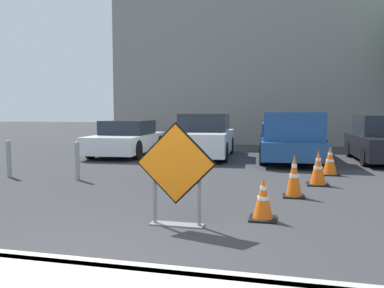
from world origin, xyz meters
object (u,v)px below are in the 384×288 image
(traffic_cone_fourth, at_px, (330,161))
(parked_car_second, at_px, (204,137))
(traffic_cone_second, at_px, (294,176))
(road_closed_sign, at_px, (176,171))
(traffic_cone_third, at_px, (318,168))
(pickup_truck, at_px, (290,139))
(parked_car_nearest, at_px, (127,139))
(bollard_second, at_px, (9,157))
(bollard_nearest, at_px, (77,160))
(traffic_cone_nearest, at_px, (263,199))
(parked_car_third, at_px, (384,141))

(traffic_cone_fourth, distance_m, parked_car_second, 5.07)
(traffic_cone_second, bearing_deg, traffic_cone_fourth, 70.66)
(road_closed_sign, relative_size, traffic_cone_third, 1.91)
(parked_car_second, bearing_deg, pickup_truck, 169.77)
(parked_car_nearest, distance_m, bollard_second, 5.43)
(traffic_cone_third, bearing_deg, parked_car_second, 126.81)
(parked_car_nearest, height_order, bollard_nearest, parked_car_nearest)
(traffic_cone_third, height_order, bollard_nearest, bollard_nearest)
(pickup_truck, bearing_deg, traffic_cone_fourth, 106.48)
(road_closed_sign, distance_m, traffic_cone_nearest, 1.41)
(bollard_nearest, distance_m, bollard_second, 1.89)
(bollard_second, bearing_deg, parked_car_nearest, 80.33)
(pickup_truck, xyz_separation_m, bollard_second, (-6.93, -4.95, -0.24))
(parked_car_second, bearing_deg, traffic_cone_second, 112.93)
(traffic_cone_second, relative_size, parked_car_second, 0.19)
(parked_car_third, distance_m, bollard_nearest, 9.64)
(parked_car_second, distance_m, bollard_nearest, 5.71)
(traffic_cone_second, xyz_separation_m, parked_car_nearest, (-5.94, 6.05, 0.22))
(pickup_truck, height_order, parked_car_third, pickup_truck)
(traffic_cone_third, distance_m, pickup_truck, 4.34)
(traffic_cone_fourth, distance_m, bollard_nearest, 6.35)
(traffic_cone_second, bearing_deg, pickup_truck, 89.16)
(traffic_cone_nearest, xyz_separation_m, traffic_cone_fourth, (1.52, 4.55, 0.04))
(road_closed_sign, bearing_deg, parked_car_second, 98.48)
(traffic_cone_second, height_order, pickup_truck, pickup_truck)
(traffic_cone_fourth, bearing_deg, traffic_cone_second, -109.34)
(bollard_nearest, bearing_deg, traffic_cone_third, 6.77)
(traffic_cone_second, distance_m, pickup_truck, 5.66)
(parked_car_third, bearing_deg, traffic_cone_fourth, 56.48)
(parked_car_nearest, distance_m, pickup_truck, 6.03)
(traffic_cone_fourth, bearing_deg, parked_car_third, 56.71)
(pickup_truck, bearing_deg, parked_car_nearest, -5.71)
(bollard_nearest, height_order, bollard_second, bollard_second)
(traffic_cone_nearest, xyz_separation_m, parked_car_third, (3.58, 7.70, 0.37))
(road_closed_sign, distance_m, parked_car_third, 9.58)
(traffic_cone_nearest, distance_m, pickup_truck, 7.37)
(road_closed_sign, relative_size, traffic_cone_nearest, 2.26)
(traffic_cone_third, bearing_deg, bollard_second, -174.94)
(traffic_cone_second, relative_size, parked_car_nearest, 0.18)
(road_closed_sign, height_order, traffic_cone_second, road_closed_sign)
(road_closed_sign, distance_m, bollard_second, 5.97)
(road_closed_sign, xyz_separation_m, traffic_cone_fourth, (2.70, 5.17, -0.43))
(traffic_cone_fourth, xyz_separation_m, pickup_truck, (-0.92, 2.78, 0.38))
(traffic_cone_second, bearing_deg, traffic_cone_third, 67.24)
(parked_car_nearest, relative_size, parked_car_third, 1.12)
(parked_car_nearest, bearing_deg, traffic_cone_third, 141.38)
(pickup_truck, bearing_deg, bollard_second, 33.65)
(parked_car_nearest, bearing_deg, pickup_truck, 173.41)
(pickup_truck, distance_m, parked_car_third, 3.01)
(traffic_cone_second, bearing_deg, parked_car_third, 62.94)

